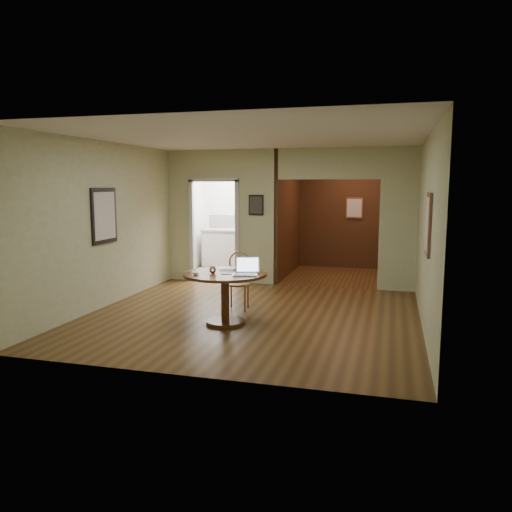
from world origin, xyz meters
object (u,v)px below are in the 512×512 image
(dining_table, at_px, (225,286))
(open_laptop, at_px, (246,270))
(chair, at_px, (239,277))
(closed_laptop, at_px, (230,269))

(dining_table, distance_m, open_laptop, 0.42)
(dining_table, distance_m, chair, 0.90)
(closed_laptop, bearing_deg, open_laptop, -57.54)
(dining_table, relative_size, open_laptop, 3.04)
(chair, xyz_separation_m, closed_laptop, (0.07, -0.64, 0.25))
(open_laptop, height_order, closed_laptop, open_laptop)
(open_laptop, xyz_separation_m, closed_laptop, (-0.34, 0.31, -0.05))
(open_laptop, distance_m, closed_laptop, 0.46)
(open_laptop, relative_size, closed_laptop, 1.19)
(dining_table, height_order, chair, chair)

